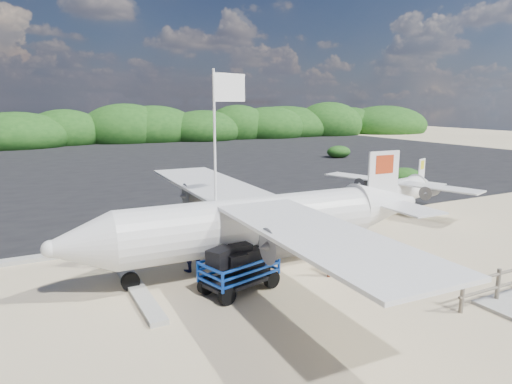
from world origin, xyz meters
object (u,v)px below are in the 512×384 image
at_px(aircraft_large, 313,169).
at_px(aircraft_small, 1,168).
at_px(flagpole, 217,273).
at_px(baggage_cart, 240,291).
at_px(crew_b, 190,246).
at_px(crew_a, 250,246).
at_px(signboard, 349,276).

relative_size(aircraft_large, aircraft_small, 2.36).
bearing_deg(flagpole, baggage_cart, -88.23).
bearing_deg(crew_b, flagpole, 145.06).
bearing_deg(crew_a, aircraft_small, -79.93).
distance_m(crew_a, aircraft_large, 24.20).
distance_m(signboard, crew_b, 5.38).
xyz_separation_m(signboard, crew_b, (-4.46, 2.89, 0.87)).
distance_m(flagpole, crew_b, 1.29).
relative_size(crew_a, aircraft_small, 0.23).
height_order(flagpole, crew_b, flagpole).
distance_m(baggage_cart, aircraft_small, 34.49).
height_order(baggage_cart, aircraft_small, aircraft_small).
bearing_deg(crew_b, aircraft_large, -125.75).
bearing_deg(baggage_cart, aircraft_small, 86.43).
bearing_deg(crew_a, baggage_cart, 49.55).
height_order(flagpole, signboard, flagpole).
distance_m(flagpole, aircraft_large, 24.91).
distance_m(baggage_cart, crew_b, 2.56).
distance_m(crew_b, aircraft_small, 32.11).
distance_m(signboard, aircraft_large, 24.44).
xyz_separation_m(crew_b, aircraft_small, (-6.37, 31.46, -0.87)).
xyz_separation_m(flagpole, crew_b, (-0.69, 0.65, 0.87)).
xyz_separation_m(crew_a, aircraft_small, (-8.25, 32.18, -0.80)).
relative_size(flagpole, signboard, 4.27).
bearing_deg(aircraft_large, crew_b, 47.98).
relative_size(flagpole, crew_a, 4.16).
bearing_deg(signboard, aircraft_small, 128.04).
relative_size(crew_b, aircraft_large, 0.11).
bearing_deg(signboard, baggage_cart, -168.49).
height_order(crew_b, aircraft_small, crew_b).
bearing_deg(aircraft_large, baggage_cart, 52.64).
distance_m(crew_a, crew_b, 2.02).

